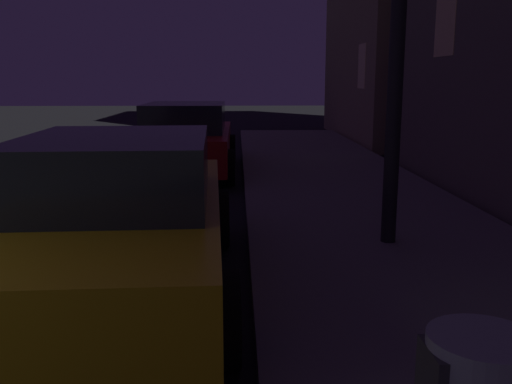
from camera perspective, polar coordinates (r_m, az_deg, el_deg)
car_yellow_cab at (r=5.08m, az=-13.57°, el=-2.56°), size 2.11×4.55×1.43m
car_red at (r=11.54m, az=-7.05°, el=5.36°), size 1.97×4.50×1.43m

